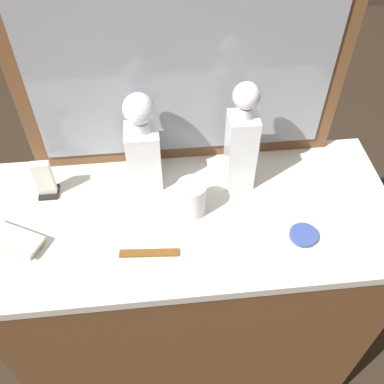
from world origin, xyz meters
TOP-DOWN VIEW (x-y plane):
  - ground_plane at (0.00, 0.00)m, footprint 6.00×6.00m
  - dresser at (0.00, 0.00)m, footprint 1.05×0.47m
  - dresser_mirror at (0.00, 0.22)m, footprint 0.83×0.03m
  - crystal_decanter_far_right at (-0.11, 0.13)m, footprint 0.09×0.09m
  - crystal_decanter_far_left at (0.13, 0.10)m, footprint 0.07×0.07m
  - crystal_tumbler_far_right at (-0.00, 0.01)m, footprint 0.07×0.07m
  - silver_brush_far_right at (-0.43, -0.05)m, footprint 0.16×0.12m
  - porcelain_dish at (0.26, -0.10)m, footprint 0.07×0.07m
  - tortoiseshell_comb at (-0.11, -0.11)m, footprint 0.14×0.03m
  - napkin_holder at (-0.37, 0.11)m, footprint 0.05×0.05m

SIDE VIEW (x-z plane):
  - ground_plane at x=0.00m, z-range 0.00..0.00m
  - dresser at x=0.00m, z-range 0.00..0.93m
  - tortoiseshell_comb at x=-0.11m, z-range 0.93..0.94m
  - porcelain_dish at x=0.26m, z-range 0.93..0.94m
  - silver_brush_far_right at x=-0.43m, z-range 0.93..0.96m
  - crystal_tumbler_far_right at x=0.00m, z-range 0.93..1.02m
  - napkin_holder at x=-0.37m, z-range 0.92..1.03m
  - crystal_decanter_far_right at x=-0.11m, z-range 0.90..1.18m
  - crystal_decanter_far_left at x=0.13m, z-range 0.90..1.21m
  - dresser_mirror at x=0.00m, z-range 0.93..1.51m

